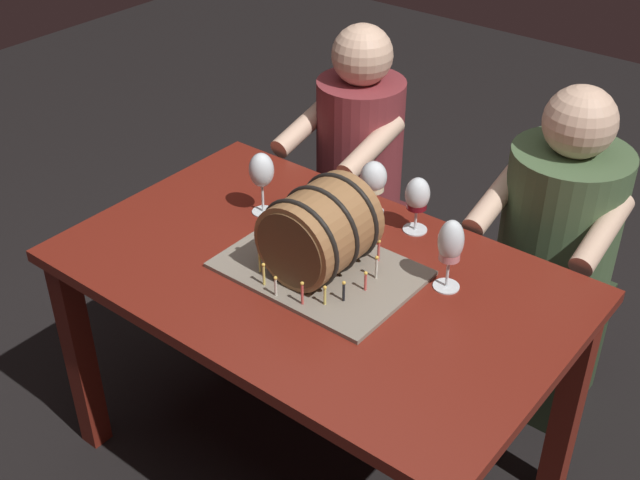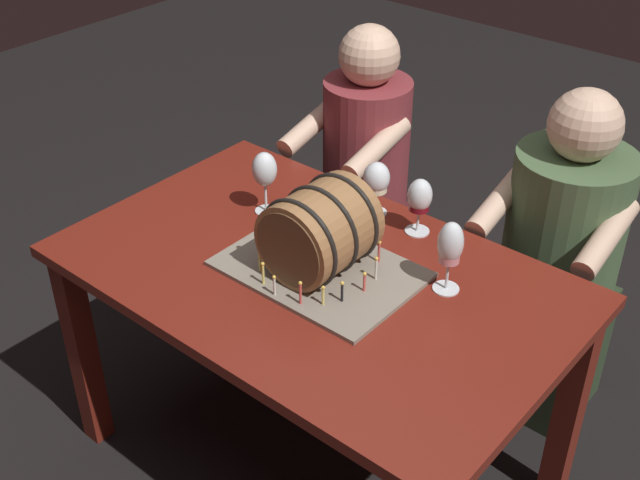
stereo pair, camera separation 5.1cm
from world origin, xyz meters
name	(u,v)px [view 2 (the right image)]	position (x,y,z in m)	size (l,w,h in m)	color
ground_plane	(316,462)	(0.00, 0.00, 0.00)	(8.00, 8.00, 0.00)	black
dining_table	(315,303)	(0.00, 0.00, 0.64)	(1.38, 0.86, 0.76)	maroon
barrel_cake	(320,235)	(0.01, 0.01, 0.87)	(0.52, 0.36, 0.26)	gray
wine_glass_rose	(450,247)	(0.32, 0.16, 0.89)	(0.07, 0.07, 0.21)	white
wine_glass_white	(376,180)	(-0.05, 0.34, 0.87)	(0.08, 0.08, 0.17)	white
wine_glass_red	(420,198)	(0.10, 0.34, 0.87)	(0.07, 0.07, 0.17)	white
wine_glass_empty	(265,171)	(-0.31, 0.14, 0.90)	(0.07, 0.07, 0.20)	white
person_seated_left	(364,194)	(-0.38, 0.73, 0.52)	(0.35, 0.45, 1.16)	#4C1B1E
person_seated_right	(557,268)	(0.38, 0.73, 0.54)	(0.41, 0.48, 1.15)	#2A3A24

